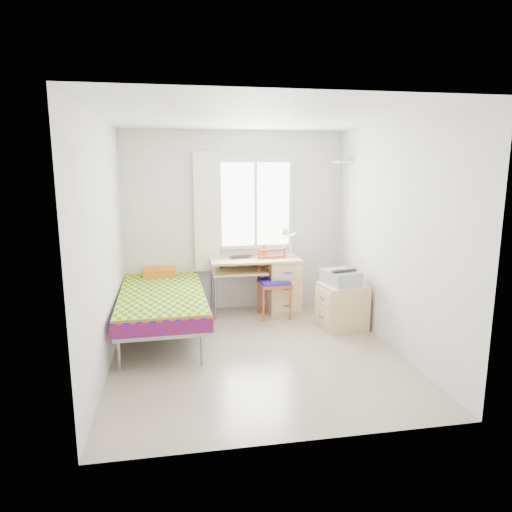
{
  "coord_description": "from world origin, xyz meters",
  "views": [
    {
      "loc": [
        -0.86,
        -4.83,
        2.09
      ],
      "look_at": [
        0.1,
        0.55,
        1.02
      ],
      "focal_mm": 32.0,
      "sensor_mm": 36.0,
      "label": 1
    }
  ],
  "objects_px": {
    "desk": "(278,282)",
    "cabinet": "(342,307)",
    "printer": "(341,277)",
    "bed": "(162,296)",
    "chair": "(274,278)"
  },
  "relations": [
    {
      "from": "desk",
      "to": "printer",
      "type": "height_order",
      "value": "desk"
    },
    {
      "from": "desk",
      "to": "bed",
      "type": "bearing_deg",
      "value": -159.95
    },
    {
      "from": "desk",
      "to": "chair",
      "type": "xyz_separation_m",
      "value": [
        -0.1,
        -0.18,
        0.11
      ]
    },
    {
      "from": "cabinet",
      "to": "chair",
      "type": "bearing_deg",
      "value": 131.03
    },
    {
      "from": "desk",
      "to": "chair",
      "type": "relative_size",
      "value": 1.32
    },
    {
      "from": "chair",
      "to": "printer",
      "type": "distance_m",
      "value": 1.01
    },
    {
      "from": "cabinet",
      "to": "printer",
      "type": "bearing_deg",
      "value": 121.08
    },
    {
      "from": "desk",
      "to": "cabinet",
      "type": "relative_size",
      "value": 2.14
    },
    {
      "from": "bed",
      "to": "desk",
      "type": "distance_m",
      "value": 1.75
    },
    {
      "from": "desk",
      "to": "cabinet",
      "type": "height_order",
      "value": "desk"
    },
    {
      "from": "bed",
      "to": "chair",
      "type": "bearing_deg",
      "value": 13.29
    },
    {
      "from": "bed",
      "to": "chair",
      "type": "relative_size",
      "value": 2.34
    },
    {
      "from": "chair",
      "to": "cabinet",
      "type": "relative_size",
      "value": 1.62
    },
    {
      "from": "printer",
      "to": "bed",
      "type": "bearing_deg",
      "value": 160.47
    },
    {
      "from": "desk",
      "to": "printer",
      "type": "xyz_separation_m",
      "value": [
        0.64,
        -0.85,
        0.26
      ]
    }
  ]
}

